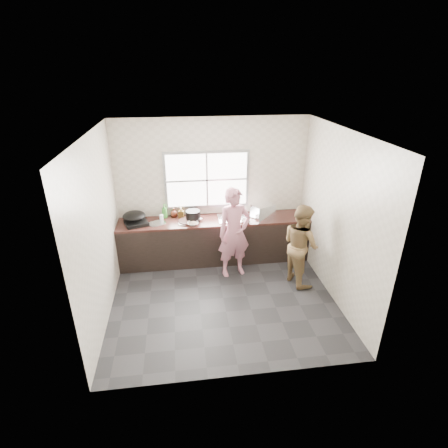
{
  "coord_description": "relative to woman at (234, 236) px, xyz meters",
  "views": [
    {
      "loc": [
        -0.61,
        -4.71,
        3.53
      ],
      "look_at": [
        0.1,
        0.65,
        1.05
      ],
      "focal_mm": 28.0,
      "sensor_mm": 36.0,
      "label": 1
    }
  ],
  "objects": [
    {
      "name": "dish_rack",
      "position": [
        0.61,
        0.45,
        0.24
      ],
      "size": [
        0.47,
        0.41,
        0.29
      ],
      "primitive_type": "cube",
      "rotation": [
        0.0,
        0.0,
        0.43
      ],
      "color": "white",
      "rests_on": "countertop"
    },
    {
      "name": "countertop",
      "position": [
        -0.29,
        0.55,
        0.07
      ],
      "size": [
        3.6,
        0.64,
        0.04
      ],
      "primitive_type": "cube",
      "color": "#321914",
      "rests_on": "cabinet"
    },
    {
      "name": "plate_food",
      "position": [
        -0.88,
        0.43,
        0.1
      ],
      "size": [
        0.21,
        0.21,
        0.02
      ],
      "primitive_type": "cylinder",
      "rotation": [
        0.0,
        0.0,
        -0.05
      ],
      "color": "white",
      "rests_on": "countertop"
    },
    {
      "name": "glass_jar",
      "position": [
        -1.28,
        0.66,
        0.14
      ],
      "size": [
        0.08,
        0.08,
        0.1
      ],
      "primitive_type": "cylinder",
      "rotation": [
        0.0,
        0.0,
        -0.09
      ],
      "color": "white",
      "rests_on": "countertop"
    },
    {
      "name": "bowl_crabs",
      "position": [
        0.55,
        0.64,
        0.12
      ],
      "size": [
        0.24,
        0.24,
        0.06
      ],
      "primitive_type": "imported",
      "rotation": [
        0.0,
        0.0,
        -0.35
      ],
      "color": "silver",
      "rests_on": "countertop"
    },
    {
      "name": "person_side",
      "position": [
        1.09,
        -0.39,
        -0.05
      ],
      "size": [
        0.72,
        0.83,
        1.45
      ],
      "primitive_type": "imported",
      "rotation": [
        0.0,
        0.0,
        1.86
      ],
      "color": "brown",
      "rests_on": "floor"
    },
    {
      "name": "woman",
      "position": [
        0.0,
        0.0,
        0.0
      ],
      "size": [
        0.63,
        0.49,
        1.54
      ],
      "primitive_type": "imported",
      "rotation": [
        0.0,
        0.0,
        0.23
      ],
      "color": "#C9788E",
      "rests_on": "floor"
    },
    {
      "name": "wok",
      "position": [
        -1.77,
        0.59,
        0.23
      ],
      "size": [
        0.51,
        0.51,
        0.16
      ],
      "primitive_type": "ellipsoid",
      "rotation": [
        0.0,
        0.0,
        0.27
      ],
      "color": "black",
      "rests_on": "burner"
    },
    {
      "name": "black_pot",
      "position": [
        -0.69,
        0.56,
        0.19
      ],
      "size": [
        0.32,
        0.32,
        0.19
      ],
      "primitive_type": "cylinder",
      "rotation": [
        0.0,
        0.0,
        0.23
      ],
      "color": "black",
      "rests_on": "countertop"
    },
    {
      "name": "window_frame",
      "position": [
        -0.39,
        0.85,
        0.78
      ],
      "size": [
        1.6,
        0.05,
        1.1
      ],
      "primitive_type": "cube",
      "color": "#9EA0A5",
      "rests_on": "wall_back"
    },
    {
      "name": "faucet",
      "position": [
        0.06,
        0.75,
        0.24
      ],
      "size": [
        0.02,
        0.02,
        0.3
      ],
      "primitive_type": "cylinder",
      "color": "silver",
      "rests_on": "countertop"
    },
    {
      "name": "wall_front",
      "position": [
        -0.29,
        -2.34,
        0.58
      ],
      "size": [
        3.6,
        0.01,
        2.7
      ],
      "primitive_type": "cube",
      "color": "silver",
      "rests_on": "ground"
    },
    {
      "name": "bottle_brown_tall",
      "position": [
        -0.91,
        0.71,
        0.19
      ],
      "size": [
        0.11,
        0.11,
        0.2
      ],
      "primitive_type": "imported",
      "rotation": [
        0.0,
        0.0,
        -0.27
      ],
      "color": "#493412",
      "rests_on": "countertop"
    },
    {
      "name": "wall_right",
      "position": [
        1.51,
        -0.74,
        0.58
      ],
      "size": [
        0.01,
        3.2,
        2.7
      ],
      "primitive_type": "cube",
      "color": "beige",
      "rests_on": "ground"
    },
    {
      "name": "wall_back",
      "position": [
        -0.29,
        0.87,
        0.58
      ],
      "size": [
        3.6,
        0.01,
        2.7
      ],
      "primitive_type": "cube",
      "color": "beige",
      "rests_on": "ground"
    },
    {
      "name": "cutting_board",
      "position": [
        -0.79,
        0.5,
        0.11
      ],
      "size": [
        0.37,
        0.37,
        0.03
      ],
      "primitive_type": "cylinder",
      "rotation": [
        0.0,
        0.0,
        -0.05
      ],
      "color": "black",
      "rests_on": "countertop"
    },
    {
      "name": "bottle_green",
      "position": [
        -1.22,
        0.75,
        0.23
      ],
      "size": [
        0.12,
        0.12,
        0.27
      ],
      "primitive_type": "imported",
      "rotation": [
        0.0,
        0.0,
        0.13
      ],
      "color": "#358C2D",
      "rests_on": "countertop"
    },
    {
      "name": "window_glazing",
      "position": [
        -0.39,
        0.83,
        0.78
      ],
      "size": [
        1.5,
        0.01,
        1.0
      ],
      "primitive_type": "cube",
      "color": "white",
      "rests_on": "window_frame"
    },
    {
      "name": "bottle_brown_short",
      "position": [
        -1.05,
        0.78,
        0.17
      ],
      "size": [
        0.14,
        0.14,
        0.17
      ],
      "primitive_type": "imported",
      "rotation": [
        0.0,
        0.0,
        0.09
      ],
      "color": "#461B11",
      "rests_on": "countertop"
    },
    {
      "name": "pot_lid_right",
      "position": [
        -1.33,
        0.51,
        0.1
      ],
      "size": [
        0.3,
        0.3,
        0.01
      ],
      "primitive_type": "cylinder",
      "rotation": [
        0.0,
        0.0,
        -0.16
      ],
      "color": "silver",
      "rests_on": "countertop"
    },
    {
      "name": "cabinet",
      "position": [
        -0.29,
        0.55,
        -0.36
      ],
      "size": [
        3.6,
        0.62,
        0.82
      ],
      "primitive_type": "cube",
      "color": "black",
      "rests_on": "floor"
    },
    {
      "name": "pot_lid_left",
      "position": [
        -1.4,
        0.48,
        0.1
      ],
      "size": [
        0.3,
        0.3,
        0.01
      ],
      "primitive_type": "cylinder",
      "rotation": [
        0.0,
        0.0,
        -0.21
      ],
      "color": "#AFB1B6",
      "rests_on": "countertop"
    },
    {
      "name": "burner",
      "position": [
        -1.73,
        0.53,
        0.12
      ],
      "size": [
        0.5,
        0.5,
        0.06
      ],
      "primitive_type": "cube",
      "rotation": [
        0.0,
        0.0,
        0.32
      ],
      "color": "black",
      "rests_on": "countertop"
    },
    {
      "name": "ceiling",
      "position": [
        -0.29,
        -0.74,
        1.93
      ],
      "size": [
        3.6,
        3.2,
        0.01
      ],
      "primitive_type": "cube",
      "color": "silver",
      "rests_on": "wall_back"
    },
    {
      "name": "bowl_held",
      "position": [
        0.27,
        0.34,
        0.12
      ],
      "size": [
        0.27,
        0.27,
        0.07
      ],
      "primitive_type": "imported",
      "rotation": [
        0.0,
        0.0,
        0.3
      ],
      "color": "silver",
      "rests_on": "countertop"
    },
    {
      "name": "wall_left",
      "position": [
        -2.1,
        -0.74,
        0.58
      ],
      "size": [
        0.01,
        3.2,
        2.7
      ],
      "primitive_type": "cube",
      "color": "beige",
      "rests_on": "ground"
    },
    {
      "name": "bowl_mince",
      "position": [
        -0.71,
        0.36,
        0.11
      ],
      "size": [
        0.21,
        0.21,
        0.05
      ],
      "primitive_type": "imported",
      "rotation": [
        0.0,
        0.0,
        0.05
      ],
      "color": "white",
      "rests_on": "countertop"
    },
    {
      "name": "sink",
      "position": [
        0.06,
        0.55,
        0.09
      ],
      "size": [
        0.55,
        0.45,
        0.02
      ],
      "primitive_type": "cube",
      "color": "silver",
      "rests_on": "countertop"
    },
    {
      "name": "floor",
      "position": [
        -0.29,
        -0.74,
        -0.78
      ],
      "size": [
        3.6,
        3.2,
        0.01
      ],
      "primitive_type": "cube",
      "color": "#252528",
      "rests_on": "ground"
    },
    {
      "name": "cleaver",
      "position": [
        -0.63,
        0.5,
        0.13
      ],
      "size": [
        0.24,
        0.24,
        0.01
      ],
      "primitive_type": "cube",
      "rotation": [
        0.0,
        0.0,
        0.77
      ],
      "color": "#ABABB2",
      "rests_on": "cutting_board"
    }
  ]
}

